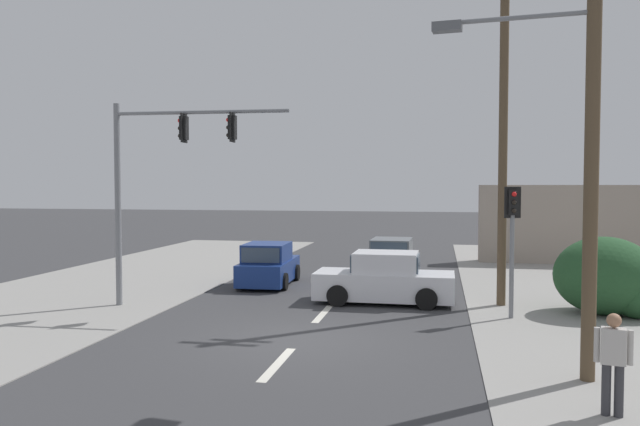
{
  "coord_description": "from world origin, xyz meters",
  "views": [
    {
      "loc": [
        3.18,
        -14.0,
        3.61
      ],
      "look_at": [
        -0.28,
        4.0,
        2.78
      ],
      "focal_mm": 35.0,
      "sensor_mm": 36.0,
      "label": 1
    }
  ],
  "objects": [
    {
      "name": "shopfront_wall_far",
      "position": [
        11.0,
        16.0,
        1.8
      ],
      "size": [
        12.0,
        1.0,
        3.6
      ],
      "primitive_type": "cube",
      "color": "#A39384",
      "rests_on": "ground"
    },
    {
      "name": "lane_dash_mid",
      "position": [
        0.0,
        3.0,
        0.0
      ],
      "size": [
        0.2,
        2.4,
        0.01
      ],
      "primitive_type": "cube",
      "color": "silver",
      "rests_on": "ground"
    },
    {
      "name": "pedestrian_at_kerb",
      "position": [
        5.84,
        -3.8,
        0.93
      ],
      "size": [
        0.55,
        0.29,
        1.63
      ],
      "color": "#333338",
      "rests_on": "ground"
    },
    {
      "name": "utility_pole_midground_right",
      "position": [
        5.0,
        5.11,
        5.68
      ],
      "size": [
        1.8,
        0.26,
        10.87
      ],
      "color": "brown",
      "rests_on": "ground"
    },
    {
      "name": "lane_dash_far",
      "position": [
        0.0,
        8.0,
        0.0
      ],
      "size": [
        0.2,
        2.4,
        0.01
      ],
      "primitive_type": "cube",
      "color": "silver",
      "rests_on": "ground"
    },
    {
      "name": "roadside_bush",
      "position": [
        7.83,
        4.31,
        1.02
      ],
      "size": [
        2.87,
        2.46,
        2.17
      ],
      "color": "#234C28",
      "rests_on": "ground"
    },
    {
      "name": "utility_pole_foreground_right",
      "position": [
        5.74,
        -1.98,
        5.01
      ],
      "size": [
        3.78,
        0.62,
        9.31
      ],
      "color": "brown",
      "rests_on": "ground"
    },
    {
      "name": "traffic_signal_mast",
      "position": [
        -4.9,
        3.04,
        4.15
      ],
      "size": [
        5.29,
        0.49,
        6.0
      ],
      "color": "slate",
      "rests_on": "ground"
    },
    {
      "name": "hatchback_receding_far",
      "position": [
        -2.85,
        7.55,
        0.7
      ],
      "size": [
        1.9,
        3.7,
        1.53
      ],
      "color": "navy",
      "rests_on": "ground"
    },
    {
      "name": "ground_plane",
      "position": [
        0.0,
        0.0,
        0.0
      ],
      "size": [
        140.0,
        140.0,
        0.0
      ],
      "primitive_type": "plane",
      "color": "#3A3A3D"
    },
    {
      "name": "pedestal_signal_right_kerb",
      "position": [
        5.1,
        3.29,
        2.42
      ],
      "size": [
        0.44,
        0.31,
        3.56
      ],
      "color": "slate",
      "rests_on": "ground"
    },
    {
      "name": "kerb_left_verge",
      "position": [
        -8.5,
        4.0,
        0.01
      ],
      "size": [
        8.0,
        40.0,
        0.02
      ],
      "primitive_type": "cube",
      "color": "gray",
      "rests_on": "ground"
    },
    {
      "name": "hatchback_oncoming_near",
      "position": [
        1.37,
        9.82,
        0.7
      ],
      "size": [
        1.87,
        3.69,
        1.53
      ],
      "color": "slate",
      "rests_on": "ground"
    },
    {
      "name": "lane_dash_near",
      "position": [
        0.0,
        -2.0,
        0.0
      ],
      "size": [
        0.2,
        2.4,
        0.01
      ],
      "primitive_type": "cube",
      "color": "silver",
      "rests_on": "ground"
    },
    {
      "name": "sedan_oncoming_mid",
      "position": [
        1.55,
        4.93,
        0.7
      ],
      "size": [
        4.26,
        1.93,
        1.56
      ],
      "color": "silver",
      "rests_on": "ground"
    }
  ]
}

